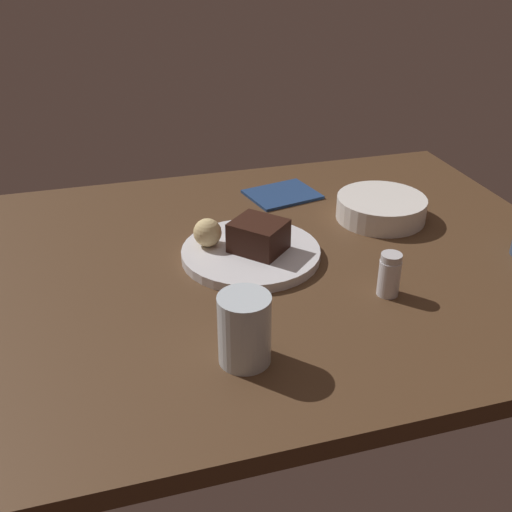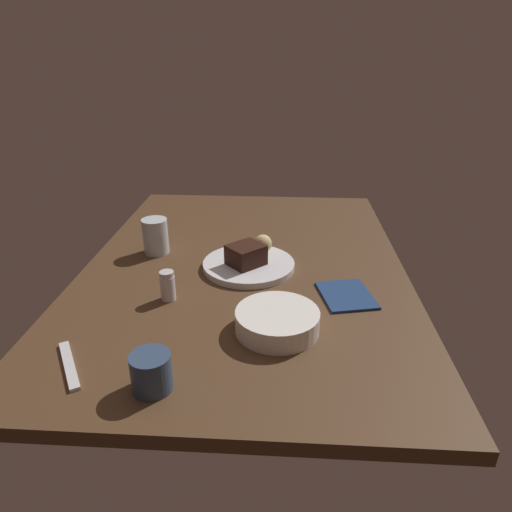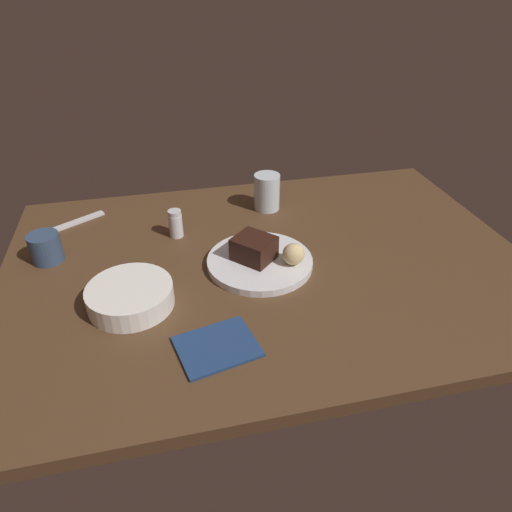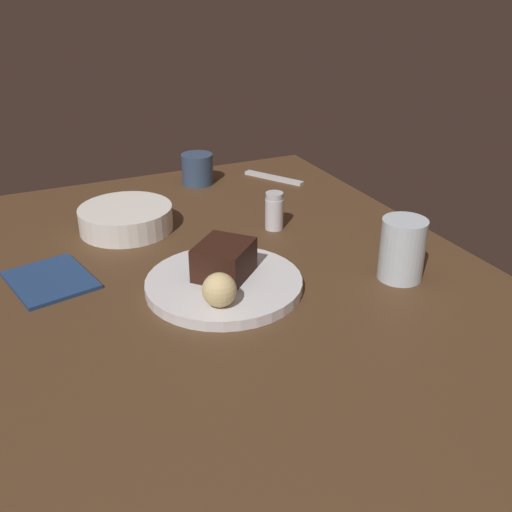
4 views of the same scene
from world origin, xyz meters
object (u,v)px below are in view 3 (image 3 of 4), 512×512
at_px(salt_shaker, 176,224).
at_px(water_glass, 267,192).
at_px(coffee_cup, 46,248).
at_px(side_bowl, 130,296).
at_px(dessert_plate, 260,262).
at_px(chocolate_cake_slice, 254,248).
at_px(dessert_spoon, 77,222).
at_px(bread_roll, 293,254).
at_px(folded_napkin, 217,347).

xyz_separation_m(salt_shaker, water_glass, (-0.26, -0.09, 0.01)).
bearing_deg(water_glass, coffee_cup, 14.00).
relative_size(side_bowl, coffee_cup, 2.46).
distance_m(dessert_plate, water_glass, 0.28).
xyz_separation_m(dessert_plate, chocolate_cake_slice, (0.01, -0.01, 0.03)).
xyz_separation_m(side_bowl, dessert_spoon, (0.14, -0.38, -0.02)).
relative_size(chocolate_cake_slice, salt_shaker, 1.20).
height_order(coffee_cup, dessert_spoon, coffee_cup).
distance_m(salt_shaker, water_glass, 0.27).
relative_size(bread_roll, dessert_spoon, 0.33).
height_order(chocolate_cake_slice, dessert_spoon, chocolate_cake_slice).
bearing_deg(coffee_cup, folded_napkin, 132.54).
xyz_separation_m(coffee_cup, folded_napkin, (-0.34, 0.37, -0.03)).
bearing_deg(dessert_plate, chocolate_cake_slice, -26.05).
height_order(dessert_plate, dessert_spoon, dessert_plate).
xyz_separation_m(dessert_plate, salt_shaker, (0.17, -0.17, 0.03)).
distance_m(dessert_plate, side_bowl, 0.30).
xyz_separation_m(bread_roll, side_bowl, (0.35, 0.05, -0.02)).
bearing_deg(dessert_spoon, bread_roll, -65.13).
height_order(dessert_plate, salt_shaker, salt_shaker).
distance_m(water_glass, coffee_cup, 0.57).
distance_m(dessert_plate, folded_napkin, 0.27).
height_order(dessert_plate, side_bowl, side_bowl).
bearing_deg(folded_napkin, bread_roll, -134.81).
relative_size(dessert_plate, side_bowl, 1.39).
bearing_deg(chocolate_cake_slice, salt_shaker, -45.70).
height_order(chocolate_cake_slice, coffee_cup, chocolate_cake_slice).
xyz_separation_m(chocolate_cake_slice, coffee_cup, (0.46, -0.12, -0.01)).
bearing_deg(dessert_plate, bread_roll, 153.61).
bearing_deg(chocolate_cake_slice, bread_roll, 153.66).
distance_m(dessert_plate, coffee_cup, 0.49).
bearing_deg(side_bowl, folded_napkin, 133.37).
xyz_separation_m(dessert_plate, side_bowl, (0.29, 0.08, 0.01)).
bearing_deg(bread_roll, dessert_plate, -26.39).
xyz_separation_m(bread_roll, dessert_spoon, (0.49, -0.33, -0.04)).
bearing_deg(coffee_cup, side_bowl, 131.90).
bearing_deg(salt_shaker, water_glass, -159.78).
distance_m(chocolate_cake_slice, bread_roll, 0.09).
bearing_deg(bread_roll, folded_napkin, 45.19).
height_order(salt_shaker, water_glass, water_glass).
distance_m(dessert_plate, dessert_spoon, 0.52).
distance_m(bread_roll, side_bowl, 0.36).
bearing_deg(salt_shaker, coffee_cup, 8.37).
relative_size(dessert_plate, folded_napkin, 1.71).
xyz_separation_m(dessert_plate, bread_roll, (-0.07, 0.03, 0.03)).
bearing_deg(dessert_spoon, water_glass, -34.71).
bearing_deg(bread_roll, water_glass, -92.76).
distance_m(water_glass, dessert_spoon, 0.51).
relative_size(dessert_plate, coffee_cup, 3.43).
height_order(water_glass, folded_napkin, water_glass).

